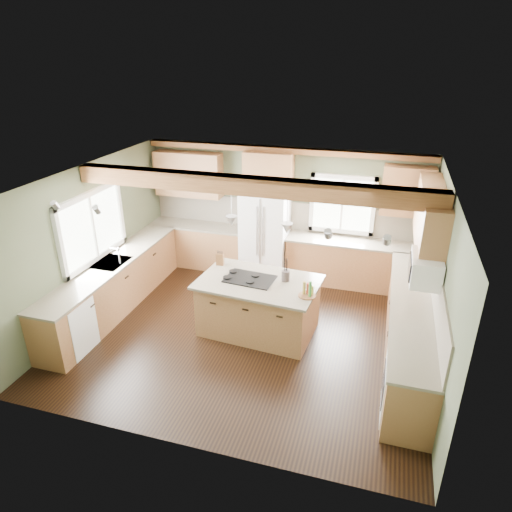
% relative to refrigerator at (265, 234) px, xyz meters
% --- Properties ---
extents(floor, '(5.60, 5.60, 0.00)m').
position_rel_refrigerator_xyz_m(floor, '(0.30, -2.12, -0.90)').
color(floor, black).
rests_on(floor, ground).
extents(ceiling, '(5.60, 5.60, 0.00)m').
position_rel_refrigerator_xyz_m(ceiling, '(0.30, -2.12, 1.70)').
color(ceiling, silver).
rests_on(ceiling, wall_back).
extents(wall_back, '(5.60, 0.00, 5.60)m').
position_rel_refrigerator_xyz_m(wall_back, '(0.30, 0.38, 0.40)').
color(wall_back, '#4A523A').
rests_on(wall_back, ground).
extents(wall_left, '(0.00, 5.00, 5.00)m').
position_rel_refrigerator_xyz_m(wall_left, '(-2.50, -2.12, 0.40)').
color(wall_left, '#4A523A').
rests_on(wall_left, ground).
extents(wall_right, '(0.00, 5.00, 5.00)m').
position_rel_refrigerator_xyz_m(wall_right, '(3.10, -2.12, 0.40)').
color(wall_right, '#4A523A').
rests_on(wall_right, ground).
extents(ceiling_beam, '(5.55, 0.26, 0.26)m').
position_rel_refrigerator_xyz_m(ceiling_beam, '(0.30, -2.02, 1.57)').
color(ceiling_beam, '#4E2B16').
rests_on(ceiling_beam, ceiling).
extents(soffit_trim, '(5.55, 0.20, 0.10)m').
position_rel_refrigerator_xyz_m(soffit_trim, '(0.30, 0.28, 1.64)').
color(soffit_trim, '#4E2B16').
rests_on(soffit_trim, ceiling).
extents(backsplash_back, '(5.58, 0.03, 0.58)m').
position_rel_refrigerator_xyz_m(backsplash_back, '(0.30, 0.36, 0.31)').
color(backsplash_back, brown).
rests_on(backsplash_back, wall_back).
extents(backsplash_right, '(0.03, 3.70, 0.58)m').
position_rel_refrigerator_xyz_m(backsplash_right, '(3.08, -2.07, 0.31)').
color(backsplash_right, brown).
rests_on(backsplash_right, wall_right).
extents(base_cab_back_left, '(2.02, 0.60, 0.88)m').
position_rel_refrigerator_xyz_m(base_cab_back_left, '(-1.49, 0.08, -0.46)').
color(base_cab_back_left, brown).
rests_on(base_cab_back_left, floor).
extents(counter_back_left, '(2.06, 0.64, 0.04)m').
position_rel_refrigerator_xyz_m(counter_back_left, '(-1.49, 0.08, 0.00)').
color(counter_back_left, '#4A4236').
rests_on(counter_back_left, base_cab_back_left).
extents(base_cab_back_right, '(2.62, 0.60, 0.88)m').
position_rel_refrigerator_xyz_m(base_cab_back_right, '(1.79, 0.08, -0.46)').
color(base_cab_back_right, brown).
rests_on(base_cab_back_right, floor).
extents(counter_back_right, '(2.66, 0.64, 0.04)m').
position_rel_refrigerator_xyz_m(counter_back_right, '(1.79, 0.08, 0.00)').
color(counter_back_right, '#4A4236').
rests_on(counter_back_right, base_cab_back_right).
extents(base_cab_left, '(0.60, 3.70, 0.88)m').
position_rel_refrigerator_xyz_m(base_cab_left, '(-2.20, -2.07, -0.46)').
color(base_cab_left, brown).
rests_on(base_cab_left, floor).
extents(counter_left, '(0.64, 3.74, 0.04)m').
position_rel_refrigerator_xyz_m(counter_left, '(-2.20, -2.07, 0.00)').
color(counter_left, '#4A4236').
rests_on(counter_left, base_cab_left).
extents(base_cab_right, '(0.60, 3.70, 0.88)m').
position_rel_refrigerator_xyz_m(base_cab_right, '(2.80, -2.07, -0.46)').
color(base_cab_right, brown).
rests_on(base_cab_right, floor).
extents(counter_right, '(0.64, 3.74, 0.04)m').
position_rel_refrigerator_xyz_m(counter_right, '(2.80, -2.07, 0.00)').
color(counter_right, '#4A4236').
rests_on(counter_right, base_cab_right).
extents(upper_cab_back_left, '(1.40, 0.35, 0.90)m').
position_rel_refrigerator_xyz_m(upper_cab_back_left, '(-1.69, 0.21, 1.05)').
color(upper_cab_back_left, brown).
rests_on(upper_cab_back_left, wall_back).
extents(upper_cab_over_fridge, '(0.96, 0.35, 0.70)m').
position_rel_refrigerator_xyz_m(upper_cab_over_fridge, '(-0.00, 0.21, 1.25)').
color(upper_cab_over_fridge, brown).
rests_on(upper_cab_over_fridge, wall_back).
extents(upper_cab_right, '(0.35, 2.20, 0.90)m').
position_rel_refrigerator_xyz_m(upper_cab_right, '(2.92, -1.22, 1.05)').
color(upper_cab_right, brown).
rests_on(upper_cab_right, wall_right).
extents(upper_cab_back_corner, '(0.90, 0.35, 0.90)m').
position_rel_refrigerator_xyz_m(upper_cab_back_corner, '(2.60, 0.21, 1.05)').
color(upper_cab_back_corner, brown).
rests_on(upper_cab_back_corner, wall_back).
extents(window_left, '(0.04, 1.60, 1.05)m').
position_rel_refrigerator_xyz_m(window_left, '(-2.48, -2.07, 0.65)').
color(window_left, white).
rests_on(window_left, wall_left).
extents(window_back, '(1.10, 0.04, 1.00)m').
position_rel_refrigerator_xyz_m(window_back, '(1.45, 0.36, 0.65)').
color(window_back, white).
rests_on(window_back, wall_back).
extents(sink, '(0.50, 0.65, 0.03)m').
position_rel_refrigerator_xyz_m(sink, '(-2.20, -2.07, 0.01)').
color(sink, '#262628').
rests_on(sink, counter_left).
extents(faucet, '(0.02, 0.02, 0.28)m').
position_rel_refrigerator_xyz_m(faucet, '(-2.02, -2.07, 0.15)').
color(faucet, '#B2B2B7').
rests_on(faucet, sink).
extents(dishwasher, '(0.60, 0.60, 0.84)m').
position_rel_refrigerator_xyz_m(dishwasher, '(-2.19, -3.37, -0.47)').
color(dishwasher, white).
rests_on(dishwasher, floor).
extents(oven, '(0.60, 0.72, 0.84)m').
position_rel_refrigerator_xyz_m(oven, '(2.79, -3.37, -0.47)').
color(oven, white).
rests_on(oven, floor).
extents(microwave, '(0.40, 0.70, 0.38)m').
position_rel_refrigerator_xyz_m(microwave, '(2.88, -2.17, 0.65)').
color(microwave, white).
rests_on(microwave, wall_right).
extents(pendant_left, '(0.18, 0.18, 0.16)m').
position_rel_refrigerator_xyz_m(pendant_left, '(0.01, -1.98, 0.98)').
color(pendant_left, '#B2B2B7').
rests_on(pendant_left, ceiling).
extents(pendant_right, '(0.18, 0.18, 0.16)m').
position_rel_refrigerator_xyz_m(pendant_right, '(0.89, -2.06, 0.98)').
color(pendant_right, '#B2B2B7').
rests_on(pendant_right, ceiling).
extents(refrigerator, '(0.90, 0.74, 1.80)m').
position_rel_refrigerator_xyz_m(refrigerator, '(0.00, 0.00, 0.00)').
color(refrigerator, silver).
rests_on(refrigerator, floor).
extents(island, '(1.87, 1.24, 0.88)m').
position_rel_refrigerator_xyz_m(island, '(0.45, -2.02, -0.46)').
color(island, brown).
rests_on(island, floor).
extents(island_top, '(2.00, 1.37, 0.04)m').
position_rel_refrigerator_xyz_m(island_top, '(0.45, -2.02, 0.00)').
color(island_top, '#4A4236').
rests_on(island_top, island).
extents(cooktop, '(0.81, 0.58, 0.02)m').
position_rel_refrigerator_xyz_m(cooktop, '(0.30, -2.01, 0.03)').
color(cooktop, black).
rests_on(cooktop, island_top).
extents(knife_block, '(0.14, 0.11, 0.21)m').
position_rel_refrigerator_xyz_m(knife_block, '(-0.35, -1.62, 0.13)').
color(knife_block, brown).
rests_on(knife_block, island_top).
extents(utensil_crock, '(0.15, 0.15, 0.17)m').
position_rel_refrigerator_xyz_m(utensil_crock, '(0.86, -1.88, 0.11)').
color(utensil_crock, '#3F3632').
rests_on(utensil_crock, island_top).
extents(bottle_tray, '(0.29, 0.29, 0.24)m').
position_rel_refrigerator_xyz_m(bottle_tray, '(1.28, -2.28, 0.14)').
color(bottle_tray, brown).
rests_on(bottle_tray, island_top).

